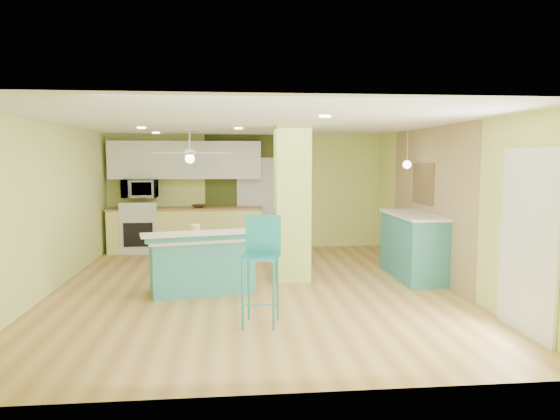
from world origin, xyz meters
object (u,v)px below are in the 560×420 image
object	(u,v)px
side_counter	(414,245)
canister	(195,230)
bar_stool	(262,252)
peninsula	(202,262)
fruit_bowl	(199,206)

from	to	relation	value
side_counter	canister	world-z (taller)	side_counter
bar_stool	side_counter	world-z (taller)	bar_stool
bar_stool	side_counter	size ratio (longest dim) A/B	0.78
side_counter	canister	bearing A→B (deg)	-171.90
peninsula	canister	bearing A→B (deg)	131.44
peninsula	bar_stool	size ratio (longest dim) A/B	1.41
bar_stool	canister	world-z (taller)	bar_stool
side_counter	canister	size ratio (longest dim) A/B	9.16
fruit_bowl	peninsula	bearing A→B (deg)	-85.82
bar_stool	side_counter	distance (m)	3.42
side_counter	canister	xyz separation A→B (m)	(-3.57, -0.51, 0.37)
canister	bar_stool	bearing A→B (deg)	-60.59
bar_stool	canister	distance (m)	1.82
canister	peninsula	bearing A→B (deg)	-35.67
side_counter	fruit_bowl	xyz separation A→B (m)	(-3.72, 2.69, 0.44)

